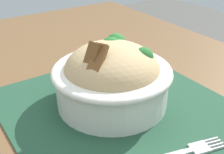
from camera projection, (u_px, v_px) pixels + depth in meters
The scene contains 3 objects.
placemat at pixel (132, 119), 0.46m from camera, with size 0.44×0.36×0.00m, color #1E422D.
bowl at pixel (112, 77), 0.48m from camera, with size 0.20×0.20×0.12m.
fork at pixel (187, 151), 0.40m from camera, with size 0.05×0.13×0.00m.
Camera 1 is at (0.27, -0.23, 1.04)m, focal length 46.34 mm.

